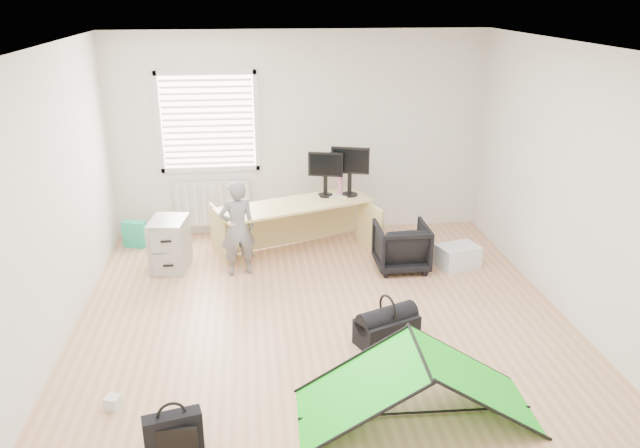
{
  "coord_description": "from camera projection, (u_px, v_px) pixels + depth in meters",
  "views": [
    {
      "loc": [
        -0.67,
        -5.44,
        3.17
      ],
      "look_at": [
        0.0,
        0.4,
        0.95
      ],
      "focal_mm": 35.0,
      "sensor_mm": 36.0,
      "label": 1
    }
  ],
  "objects": [
    {
      "name": "tote_bag",
      "position": [
        135.0,
        234.0,
        8.13
      ],
      "size": [
        0.32,
        0.22,
        0.35
      ],
      "primitive_type": "cube",
      "rotation": [
        0.0,
        0.0,
        -0.34
      ],
      "color": "#23AB7D",
      "rests_on": "ground"
    },
    {
      "name": "person",
      "position": [
        237.0,
        228.0,
        7.21
      ],
      "size": [
        0.47,
        0.36,
        1.15
      ],
      "primitive_type": "imported",
      "rotation": [
        0.0,
        0.0,
        3.37
      ],
      "color": "slate",
      "rests_on": "ground"
    },
    {
      "name": "storage_crate",
      "position": [
        458.0,
        256.0,
        7.55
      ],
      "size": [
        0.55,
        0.46,
        0.27
      ],
      "primitive_type": "cube",
      "rotation": [
        0.0,
        0.0,
        0.29
      ],
      "color": "silver",
      "rests_on": "ground"
    },
    {
      "name": "laptop_bag",
      "position": [
        173.0,
        433.0,
        4.51
      ],
      "size": [
        0.44,
        0.22,
        0.31
      ],
      "primitive_type": "cube",
      "rotation": [
        0.0,
        0.0,
        0.24
      ],
      "color": "black",
      "rests_on": "ground"
    },
    {
      "name": "white_box",
      "position": [
        113.0,
        403.0,
        5.01
      ],
      "size": [
        0.14,
        0.14,
        0.11
      ],
      "primitive_type": "cube",
      "rotation": [
        0.0,
        0.0,
        -0.36
      ],
      "color": "silver",
      "rests_on": "ground"
    },
    {
      "name": "thermos",
      "position": [
        340.0,
        185.0,
        8.04
      ],
      "size": [
        0.09,
        0.09,
        0.26
      ],
      "primitive_type": "cylinder",
      "rotation": [
        0.0,
        0.0,
        0.23
      ],
      "color": "#B2637B",
      "rests_on": "desk"
    },
    {
      "name": "back_wall",
      "position": [
        300.0,
        134.0,
        8.32
      ],
      "size": [
        5.0,
        0.02,
        2.7
      ],
      "primitive_type": "cube",
      "color": "silver",
      "rests_on": "ground"
    },
    {
      "name": "monitor_left",
      "position": [
        325.0,
        180.0,
        7.98
      ],
      "size": [
        0.46,
        0.21,
        0.43
      ],
      "primitive_type": "cube",
      "rotation": [
        0.0,
        0.0,
        -0.25
      ],
      "color": "black",
      "rests_on": "desk"
    },
    {
      "name": "window",
      "position": [
        208.0,
        122.0,
        8.09
      ],
      "size": [
        1.2,
        0.06,
        1.2
      ],
      "primitive_type": "cube",
      "color": "silver",
      "rests_on": "back_wall"
    },
    {
      "name": "monitor_right",
      "position": [
        350.0,
        178.0,
        8.0
      ],
      "size": [
        0.5,
        0.25,
        0.47
      ],
      "primitive_type": "cube",
      "rotation": [
        0.0,
        0.0,
        -0.3
      ],
      "color": "black",
      "rests_on": "desk"
    },
    {
      "name": "duffel_bag",
      "position": [
        387.0,
        330.0,
        5.93
      ],
      "size": [
        0.66,
        0.51,
        0.26
      ],
      "primitive_type": "cube",
      "rotation": [
        0.0,
        0.0,
        0.41
      ],
      "color": "black",
      "rests_on": "ground"
    },
    {
      "name": "radiator",
      "position": [
        213.0,
        203.0,
        8.44
      ],
      "size": [
        1.0,
        0.12,
        0.6
      ],
      "primitive_type": "cube",
      "color": "silver",
      "rests_on": "back_wall"
    },
    {
      "name": "ground",
      "position": [
        325.0,
        327.0,
        6.24
      ],
      "size": [
        5.5,
        5.5,
        0.0
      ],
      "primitive_type": "plane",
      "color": "tan",
      "rests_on": "ground"
    },
    {
      "name": "kite",
      "position": [
        418.0,
        383.0,
        4.85
      ],
      "size": [
        1.9,
        0.88,
        0.58
      ],
      "primitive_type": null,
      "rotation": [
        0.0,
        0.0,
        -0.03
      ],
      "color": "#14D418",
      "rests_on": "ground"
    },
    {
      "name": "desk",
      "position": [
        295.0,
        228.0,
        7.88
      ],
      "size": [
        2.04,
        1.27,
        0.66
      ],
      "primitive_type": "cube",
      "rotation": [
        0.0,
        0.0,
        0.36
      ],
      "color": "#D0BB74",
      "rests_on": "ground"
    },
    {
      "name": "filing_cabinet",
      "position": [
        170.0,
        244.0,
        7.45
      ],
      "size": [
        0.47,
        0.59,
        0.63
      ],
      "primitive_type": "cube",
      "rotation": [
        0.0,
        0.0,
        -0.14
      ],
      "color": "#A0A3A6",
      "rests_on": "ground"
    },
    {
      "name": "office_chair",
      "position": [
        401.0,
        246.0,
        7.46
      ],
      "size": [
        0.61,
        0.63,
        0.57
      ],
      "primitive_type": "imported",
      "rotation": [
        0.0,
        0.0,
        3.14
      ],
      "color": "black",
      "rests_on": "ground"
    },
    {
      "name": "keyboard",
      "position": [
        331.0,
        196.0,
        8.03
      ],
      "size": [
        0.44,
        0.24,
        0.02
      ],
      "primitive_type": "cube",
      "rotation": [
        0.0,
        0.0,
        -0.26
      ],
      "color": "beige",
      "rests_on": "desk"
    }
  ]
}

